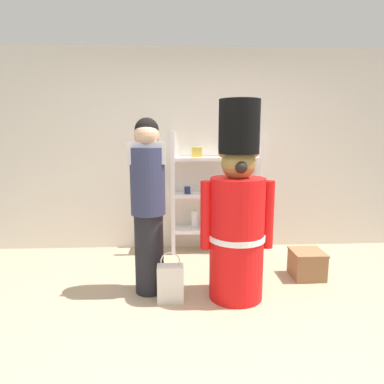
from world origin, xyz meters
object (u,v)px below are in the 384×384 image
(teddy_bear_guard, at_px, (237,216))
(merchandise_shelf, at_px, (216,192))
(person_shopper, at_px, (148,202))
(shopping_bag, at_px, (170,283))
(display_crate, at_px, (307,264))

(teddy_bear_guard, bearing_deg, merchandise_shelf, 91.45)
(merchandise_shelf, height_order, person_shopper, person_shopper)
(teddy_bear_guard, xyz_separation_m, person_shopper, (-0.82, 0.15, 0.10))
(shopping_bag, bearing_deg, display_crate, 17.89)
(teddy_bear_guard, distance_m, shopping_bag, 0.87)
(shopping_bag, bearing_deg, merchandise_shelf, 67.21)
(person_shopper, xyz_separation_m, shopping_bag, (0.21, -0.22, -0.71))
(merchandise_shelf, xyz_separation_m, display_crate, (0.88, -0.91, -0.64))
(person_shopper, bearing_deg, display_crate, 8.64)
(merchandise_shelf, distance_m, display_crate, 1.42)
(teddy_bear_guard, xyz_separation_m, display_crate, (0.84, 0.40, -0.64))
(teddy_bear_guard, bearing_deg, person_shopper, 169.62)
(merchandise_shelf, xyz_separation_m, person_shopper, (-0.79, -1.16, 0.11))
(merchandise_shelf, height_order, shopping_bag, merchandise_shelf)
(shopping_bag, bearing_deg, person_shopper, 133.29)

